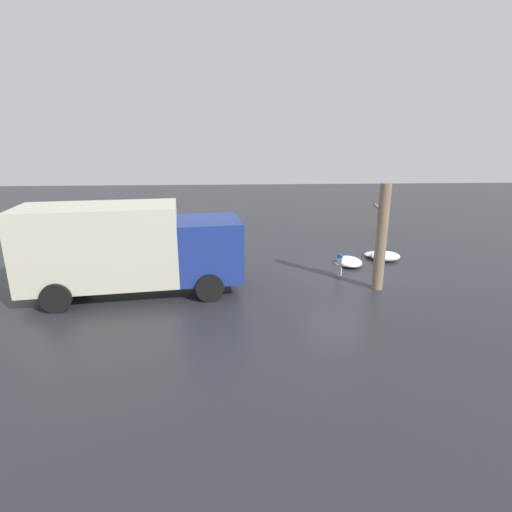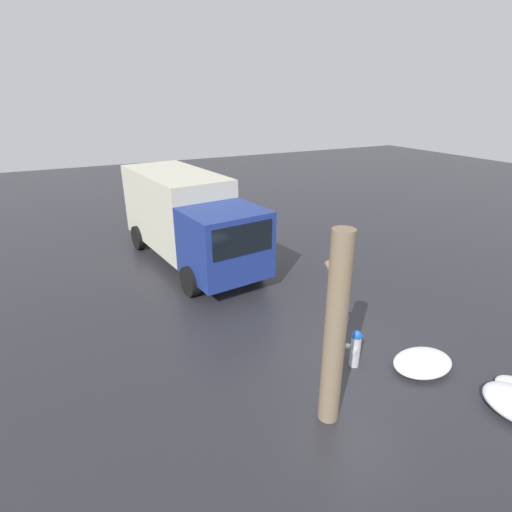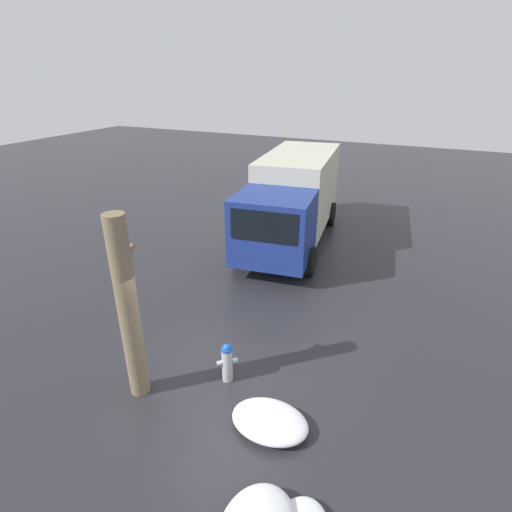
% 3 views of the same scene
% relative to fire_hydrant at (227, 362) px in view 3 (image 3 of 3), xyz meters
% --- Properties ---
extents(ground_plane, '(60.00, 60.00, 0.00)m').
position_rel_fire_hydrant_xyz_m(ground_plane, '(-0.00, -0.00, -0.45)').
color(ground_plane, '#28282D').
extents(fire_hydrant, '(0.36, 0.37, 0.87)m').
position_rel_fire_hydrant_xyz_m(fire_hydrant, '(0.00, 0.00, 0.00)').
color(fire_hydrant, '#B7B7BC').
rests_on(fire_hydrant, ground_plane).
extents(tree_trunk, '(0.56, 0.37, 3.62)m').
position_rel_fire_hydrant_xyz_m(tree_trunk, '(-0.97, 1.40, 1.37)').
color(tree_trunk, '#7F6B51').
rests_on(tree_trunk, ground_plane).
extents(delivery_truck, '(7.13, 3.19, 3.00)m').
position_rel_fire_hydrant_xyz_m(delivery_truck, '(7.35, 1.34, 1.18)').
color(delivery_truck, navy).
rests_on(delivery_truck, ground_plane).
extents(snow_pile_by_hydrant, '(0.99, 1.38, 0.30)m').
position_rel_fire_hydrant_xyz_m(snow_pile_by_hydrant, '(-0.75, -1.24, -0.30)').
color(snow_pile_by_hydrant, white).
rests_on(snow_pile_by_hydrant, ground_plane).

